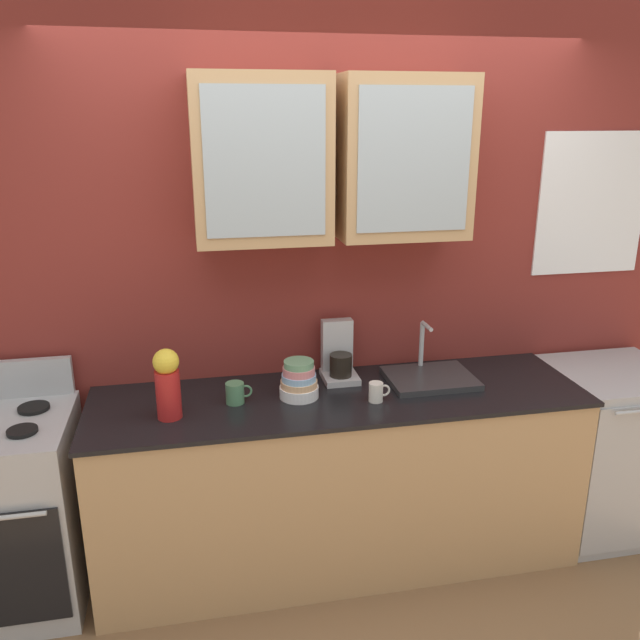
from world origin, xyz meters
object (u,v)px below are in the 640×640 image
(sink_faucet, at_px, (430,377))
(vase, at_px, (168,383))
(bowl_stack, at_px, (299,381))
(cup_near_bowls, at_px, (235,393))
(stove_range, at_px, (10,513))
(dishwasher, at_px, (607,449))
(cup_near_sink, at_px, (376,392))
(coffee_maker, at_px, (339,357))

(sink_faucet, relative_size, vase, 1.34)
(bowl_stack, distance_m, cup_near_bowls, 0.30)
(stove_range, bearing_deg, dishwasher, -0.08)
(vase, distance_m, cup_near_sink, 0.93)
(bowl_stack, height_order, coffee_maker, coffee_maker)
(sink_faucet, height_order, vase, vase)
(sink_faucet, bearing_deg, cup_near_bowls, -176.11)
(sink_faucet, bearing_deg, vase, -172.85)
(cup_near_bowls, xyz_separation_m, dishwasher, (1.95, -0.01, -0.50))
(bowl_stack, bearing_deg, dishwasher, -0.63)
(cup_near_bowls, bearing_deg, cup_near_sink, -9.88)
(cup_near_sink, bearing_deg, dishwasher, 4.27)
(stove_range, distance_m, dishwasher, 2.98)
(bowl_stack, bearing_deg, coffee_maker, 39.53)
(vase, relative_size, cup_near_bowls, 2.60)
(cup_near_sink, height_order, cup_near_bowls, cup_near_bowls)
(stove_range, xyz_separation_m, coffee_maker, (1.55, 0.21, 0.55))
(vase, xyz_separation_m, coffee_maker, (0.82, 0.29, -0.06))
(sink_faucet, height_order, dishwasher, sink_faucet)
(vase, distance_m, cup_near_bowls, 0.33)
(stove_range, height_order, vase, vase)
(sink_faucet, bearing_deg, cup_near_sink, -151.57)
(stove_range, xyz_separation_m, bowl_stack, (1.32, 0.01, 0.52))
(dishwasher, xyz_separation_m, coffee_maker, (-1.43, 0.21, 0.56))
(stove_range, height_order, sink_faucet, sink_faucet)
(sink_faucet, bearing_deg, coffee_maker, 162.93)
(stove_range, relative_size, sink_faucet, 2.55)
(bowl_stack, xyz_separation_m, dishwasher, (1.66, -0.02, -0.53))
(vase, height_order, cup_near_sink, vase)
(cup_near_bowls, xyz_separation_m, coffee_maker, (0.53, 0.20, 0.06))
(cup_near_bowls, height_order, coffee_maker, coffee_maker)
(vase, bearing_deg, dishwasher, 2.03)
(cup_near_bowls, bearing_deg, stove_range, -179.57)
(bowl_stack, relative_size, coffee_maker, 0.63)
(sink_faucet, distance_m, bowl_stack, 0.67)
(dishwasher, bearing_deg, bowl_stack, 179.37)
(bowl_stack, bearing_deg, sink_faucet, 5.09)
(sink_faucet, bearing_deg, stove_range, -177.89)
(dishwasher, height_order, coffee_maker, coffee_maker)
(cup_near_sink, distance_m, coffee_maker, 0.33)
(stove_range, xyz_separation_m, sink_faucet, (1.98, 0.07, 0.46))
(dishwasher, bearing_deg, coffee_maker, 171.61)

